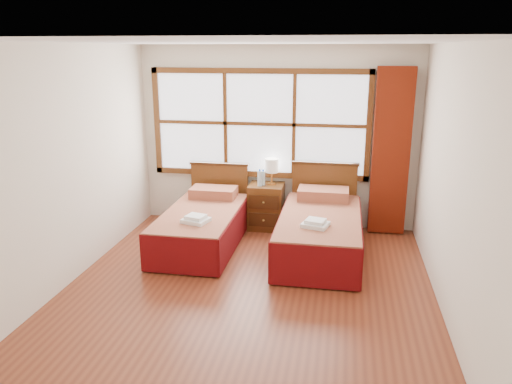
# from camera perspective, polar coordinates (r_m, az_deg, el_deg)

# --- Properties ---
(floor) EXTENTS (4.50, 4.50, 0.00)m
(floor) POSITION_cam_1_polar(r_m,az_deg,el_deg) (5.55, -0.96, -11.16)
(floor) COLOR brown
(floor) RESTS_ON ground
(ceiling) EXTENTS (4.50, 4.50, 0.00)m
(ceiling) POSITION_cam_1_polar(r_m,az_deg,el_deg) (4.93, -1.11, 16.79)
(ceiling) COLOR white
(ceiling) RESTS_ON wall_back
(wall_back) EXTENTS (4.00, 0.00, 4.00)m
(wall_back) POSITION_cam_1_polar(r_m,az_deg,el_deg) (7.26, 2.41, 6.23)
(wall_back) COLOR silver
(wall_back) RESTS_ON floor
(wall_left) EXTENTS (0.00, 4.50, 4.50)m
(wall_left) POSITION_cam_1_polar(r_m,az_deg,el_deg) (5.80, -20.82, 2.69)
(wall_left) COLOR silver
(wall_left) RESTS_ON floor
(wall_right) EXTENTS (0.00, 4.50, 4.50)m
(wall_right) POSITION_cam_1_polar(r_m,az_deg,el_deg) (5.10, 21.59, 0.88)
(wall_right) COLOR silver
(wall_right) RESTS_ON floor
(window) EXTENTS (3.16, 0.06, 1.56)m
(window) POSITION_cam_1_polar(r_m,az_deg,el_deg) (7.23, 0.40, 7.80)
(window) COLOR white
(window) RESTS_ON wall_back
(curtain) EXTENTS (0.50, 0.16, 2.30)m
(curtain) POSITION_cam_1_polar(r_m,az_deg,el_deg) (7.11, 15.16, 4.41)
(curtain) COLOR maroon
(curtain) RESTS_ON wall_back
(bed_left) EXTENTS (0.95, 1.97, 0.92)m
(bed_left) POSITION_cam_1_polar(r_m,az_deg,el_deg) (6.69, -6.11, -3.74)
(bed_left) COLOR #371D0B
(bed_left) RESTS_ON floor
(bed_right) EXTENTS (1.02, 2.04, 0.99)m
(bed_right) POSITION_cam_1_polar(r_m,az_deg,el_deg) (6.44, 7.33, -4.39)
(bed_right) COLOR #371D0B
(bed_right) RESTS_ON floor
(nightstand) EXTENTS (0.49, 0.48, 0.66)m
(nightstand) POSITION_cam_1_polar(r_m,az_deg,el_deg) (7.26, 1.16, -1.66)
(nightstand) COLOR #583013
(nightstand) RESTS_ON floor
(towels_left) EXTENTS (0.35, 0.33, 0.09)m
(towels_left) POSITION_cam_1_polar(r_m,az_deg,el_deg) (6.16, -6.90, -3.10)
(towels_left) COLOR white
(towels_left) RESTS_ON bed_left
(towels_right) EXTENTS (0.35, 0.32, 0.09)m
(towels_right) POSITION_cam_1_polar(r_m,az_deg,el_deg) (5.90, 6.80, -3.58)
(towels_right) COLOR white
(towels_right) RESTS_ON bed_right
(lamp) EXTENTS (0.19, 0.19, 0.38)m
(lamp) POSITION_cam_1_polar(r_m,az_deg,el_deg) (7.12, 1.81, 2.95)
(lamp) COLOR gold
(lamp) RESTS_ON nightstand
(bottle_near) EXTENTS (0.07, 0.07, 0.25)m
(bottle_near) POSITION_cam_1_polar(r_m,az_deg,el_deg) (7.07, 0.43, 1.58)
(bottle_near) COLOR silver
(bottle_near) RESTS_ON nightstand
(bottle_far) EXTENTS (0.06, 0.06, 0.23)m
(bottle_far) POSITION_cam_1_polar(r_m,az_deg,el_deg) (7.12, 0.81, 1.62)
(bottle_far) COLOR silver
(bottle_far) RESTS_ON nightstand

